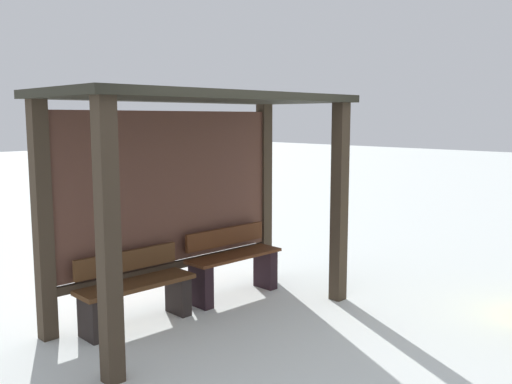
# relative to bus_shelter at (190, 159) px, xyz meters

# --- Properties ---
(ground_plane) EXTENTS (60.00, 60.00, 0.00)m
(ground_plane) POSITION_rel_bus_shelter_xyz_m (0.00, -0.24, -1.60)
(ground_plane) COLOR white
(bus_shelter) EXTENTS (3.08, 1.44, 2.26)m
(bus_shelter) POSITION_rel_bus_shelter_xyz_m (0.00, 0.00, 0.00)
(bus_shelter) COLOR #3C3023
(bus_shelter) RESTS_ON ground
(bench_left_inside) EXTENTS (1.18, 0.36, 0.72)m
(bench_left_inside) POSITION_rel_bus_shelter_xyz_m (-0.64, 0.07, -1.26)
(bench_left_inside) COLOR #4F3119
(bench_left_inside) RESTS_ON ground
(bench_center_inside) EXTENTS (1.18, 0.34, 0.77)m
(bench_center_inside) POSITION_rel_bus_shelter_xyz_m (0.64, 0.07, -1.23)
(bench_center_inside) COLOR #502A14
(bench_center_inside) RESTS_ON ground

